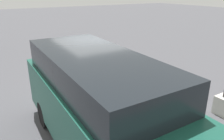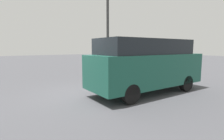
{
  "view_description": "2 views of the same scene",
  "coord_description": "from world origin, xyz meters",
  "px_view_note": "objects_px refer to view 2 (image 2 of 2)",
  "views": [
    {
      "loc": [
        5.78,
        -3.11,
        3.46
      ],
      "look_at": [
        0.74,
        -0.05,
        1.27
      ],
      "focal_mm": 35.0,
      "sensor_mm": 36.0,
      "label": 1
    },
    {
      "loc": [
        -3.21,
        -6.37,
        1.9
      ],
      "look_at": [
        0.72,
        -0.7,
        1.01
      ],
      "focal_mm": 28.0,
      "sensor_mm": 36.0,
      "label": 2
    }
  ],
  "objects_px": {
    "fire_hydrant": "(179,70)",
    "parked_van": "(147,64)",
    "parking_meter_near": "(95,67)",
    "lamp_post": "(108,46)",
    "parking_meter_far": "(186,61)"
  },
  "relations": [
    {
      "from": "parking_meter_near",
      "to": "lamp_post",
      "type": "distance_m",
      "value": 3.2
    },
    {
      "from": "parking_meter_far",
      "to": "fire_hydrant",
      "type": "distance_m",
      "value": 0.87
    },
    {
      "from": "lamp_post",
      "to": "parking_meter_far",
      "type": "bearing_deg",
      "value": -21.87
    },
    {
      "from": "lamp_post",
      "to": "fire_hydrant",
      "type": "distance_m",
      "value": 5.12
    },
    {
      "from": "parking_meter_near",
      "to": "parked_van",
      "type": "relative_size",
      "value": 0.28
    },
    {
      "from": "parked_van",
      "to": "fire_hydrant",
      "type": "relative_size",
      "value": 6.29
    },
    {
      "from": "fire_hydrant",
      "to": "parking_meter_near",
      "type": "bearing_deg",
      "value": -177.51
    },
    {
      "from": "fire_hydrant",
      "to": "parked_van",
      "type": "bearing_deg",
      "value": -159.07
    },
    {
      "from": "parking_meter_near",
      "to": "fire_hydrant",
      "type": "distance_m",
      "value": 6.63
    },
    {
      "from": "parking_meter_near",
      "to": "parked_van",
      "type": "bearing_deg",
      "value": -54.11
    },
    {
      "from": "parking_meter_near",
      "to": "parked_van",
      "type": "height_order",
      "value": "parked_van"
    },
    {
      "from": "parking_meter_near",
      "to": "parked_van",
      "type": "xyz_separation_m",
      "value": [
        1.55,
        -1.64,
        0.17
      ]
    },
    {
      "from": "parking_meter_near",
      "to": "lamp_post",
      "type": "bearing_deg",
      "value": 38.53
    },
    {
      "from": "parked_van",
      "to": "fire_hydrant",
      "type": "distance_m",
      "value": 5.45
    },
    {
      "from": "fire_hydrant",
      "to": "lamp_post",
      "type": "bearing_deg",
      "value": 156.87
    }
  ]
}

